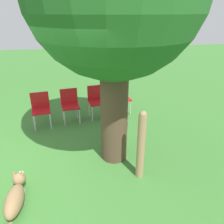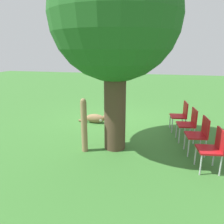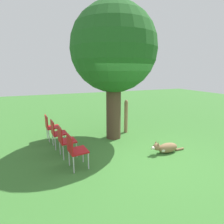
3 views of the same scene
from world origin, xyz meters
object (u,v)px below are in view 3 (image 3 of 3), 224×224
object	(u,v)px
oak_tree	(114,50)
red_chair_2	(57,132)
red_chair_0	(75,149)
dog	(166,148)
red_chair_1	(65,139)
red_chair_3	(50,126)
fence_post	(126,116)

from	to	relation	value
oak_tree	red_chair_2	size ratio (longest dim) A/B	5.08
oak_tree	red_chair_0	xyz separation A→B (m)	(-1.63, -1.53, -2.44)
dog	oak_tree	bearing A→B (deg)	-59.33
red_chair_1	red_chair_2	bearing A→B (deg)	94.55
oak_tree	red_chair_0	world-z (taller)	oak_tree
oak_tree	red_chair_2	bearing A→B (deg)	-176.93
red_chair_1	red_chair_3	bearing A→B (deg)	94.55
fence_post	red_chair_2	distance (m)	2.61
dog	fence_post	distance (m)	2.09
fence_post	red_chair_1	xyz separation A→B (m)	(-2.42, -1.15, -0.14)
red_chair_3	red_chair_0	bearing A→B (deg)	-85.45
oak_tree	red_chair_2	world-z (taller)	oak_tree
dog	fence_post	world-z (taller)	fence_post
red_chair_0	red_chair_3	bearing A→B (deg)	94.55
oak_tree	dog	bearing A→B (deg)	-61.15
fence_post	red_chair_3	bearing A→B (deg)	174.09
oak_tree	red_chair_3	bearing A→B (deg)	163.49
red_chair_0	red_chair_3	distance (m)	2.19
dog	red_chair_0	xyz separation A→B (m)	(-2.56, 0.15, 0.35)
dog	fence_post	size ratio (longest dim) A/B	0.88
dog	red_chair_2	xyz separation A→B (m)	(-2.85, 1.58, 0.35)
fence_post	red_chair_0	size ratio (longest dim) A/B	1.47
red_chair_1	red_chair_2	world-z (taller)	same
fence_post	red_chair_3	world-z (taller)	fence_post
dog	fence_post	xyz separation A→B (m)	(-0.28, 2.01, 0.48)
red_chair_0	red_chair_2	size ratio (longest dim) A/B	1.00
oak_tree	red_chair_3	distance (m)	3.26
red_chair_3	dog	bearing A→B (deg)	-44.40
red_chair_3	fence_post	bearing A→B (deg)	-12.83
red_chair_0	red_chair_2	bearing A→B (deg)	94.55
oak_tree	red_chair_3	world-z (taller)	oak_tree
fence_post	red_chair_1	world-z (taller)	fence_post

